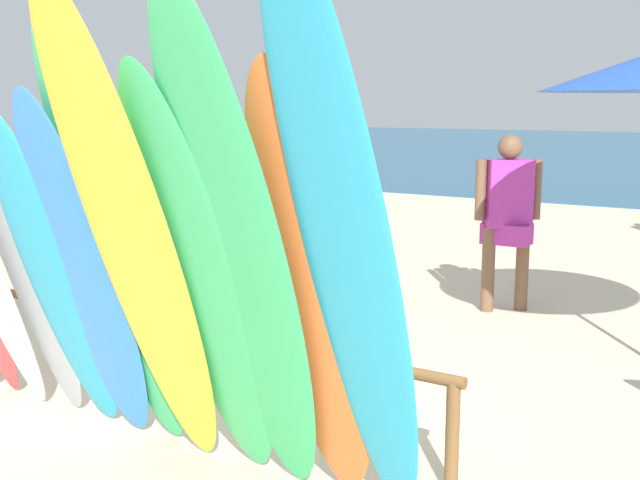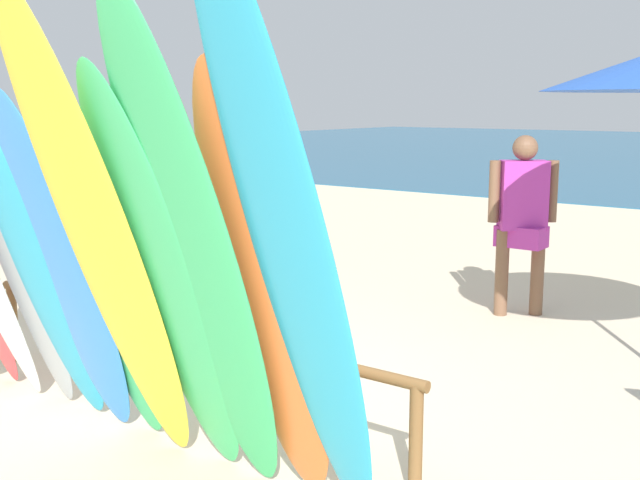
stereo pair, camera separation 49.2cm
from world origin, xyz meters
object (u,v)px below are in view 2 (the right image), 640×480
Objects in this scene: surfboard_blue_5 at (66,272)px; surfboard_green_9 at (197,259)px; surfboard_rack at (171,338)px; surfboard_teal_11 at (291,250)px; beachgoer_near_rack at (522,213)px; surfboard_green_6 at (91,242)px; surfboard_orange_10 at (266,299)px; surfboard_teal_4 at (40,273)px; surfboard_yellow_7 at (101,242)px; surfboard_green_8 at (165,284)px.

surfboard_blue_5 is 0.82× the size of surfboard_green_9.
surfboard_rack is 1.70× the size of surfboard_blue_5.
beachgoer_near_rack is at bearing 105.77° from surfboard_teal_11.
surfboard_green_9 is at bearing -2.94° from surfboard_green_6.
surfboard_orange_10 is 4.18m from beachgoer_near_rack.
surfboard_green_6 is (0.52, -0.02, 0.24)m from surfboard_teal_4.
surfboard_green_6 is at bearing 151.20° from surfboard_yellow_7.
surfboard_green_6 is at bearing -178.08° from surfboard_orange_10.
surfboard_teal_11 is (1.47, -0.11, 0.14)m from surfboard_green_6.
surfboard_teal_11 is (1.70, -0.11, 0.33)m from surfboard_blue_5.
surfboard_rack is 1.28× the size of surfboard_teal_11.
surfboard_blue_5 is at bearing -178.07° from surfboard_orange_10.
surfboard_green_9 is (0.29, -0.06, 0.17)m from surfboard_green_8.
surfboard_yellow_7 is at bearing -25.28° from surfboard_green_6.
surfboard_yellow_7 is 4.39m from beachgoer_near_rack.
surfboard_orange_10 reaches higher than surfboard_blue_5.
surfboard_green_8 is 0.90m from surfboard_teal_11.
surfboard_green_6 reaches higher than surfboard_rack.
surfboard_teal_11 is at bearing 3.84° from surfboard_green_9.
beachgoer_near_rack is at bearing 97.09° from surfboard_orange_10.
surfboard_teal_11 is (0.56, -0.01, 0.11)m from surfboard_green_9.
surfboard_teal_4 is at bearing 179.43° from surfboard_green_9.
surfboard_yellow_7 is at bearing -133.81° from beachgoer_near_rack.
surfboard_teal_11 is (1.15, 0.06, 0.08)m from surfboard_yellow_7.
surfboard_blue_5 is at bearing -3.34° from surfboard_teal_4.
surfboard_orange_10 is at bearing 157.36° from surfboard_teal_11.
surfboard_blue_5 reaches higher than surfboard_rack.
surfboard_green_9 is (1.14, -0.10, 0.22)m from surfboard_blue_5.
surfboard_green_8 is 0.80× the size of surfboard_teal_11.
surfboard_orange_10 is at bearing 2.29° from surfboard_teal_4.
surfboard_green_9 is (1.43, -0.13, 0.27)m from surfboard_teal_4.
surfboard_blue_5 is at bearing -174.77° from surfboard_green_6.
surfboard_green_8 is (0.62, -0.04, -0.13)m from surfboard_green_6.
surfboard_green_6 is 0.96× the size of surfboard_green_9.
surfboard_yellow_7 reaches higher than surfboard_teal_4.
surfboard_green_6 is (0.23, 0.01, 0.19)m from surfboard_blue_5.
surfboard_teal_4 is (-0.42, -0.61, 0.47)m from surfboard_rack.
surfboard_blue_5 is 0.95× the size of surfboard_orange_10.
surfboard_blue_5 is 0.85m from surfboard_green_8.
surfboard_teal_4 is at bearing -179.19° from surfboard_orange_10.
surfboard_green_6 is 0.89× the size of surfboard_teal_11.
beachgoer_near_rack is at bearing 83.90° from surfboard_green_6.
surfboard_blue_5 is at bearing -177.65° from surfboard_teal_11.
surfboard_green_9 is 4.30m from beachgoer_near_rack.
surfboard_teal_11 is at bearing -118.63° from beachgoer_near_rack.
surfboard_green_8 is at bearing 24.10° from surfboard_yellow_7.
surfboard_teal_11 reaches higher than surfboard_green_9.
beachgoer_near_rack is (0.95, 4.19, -0.06)m from surfboard_blue_5.
surfboard_rack is at bearing 117.23° from surfboard_yellow_7.
surfboard_orange_10 is (1.30, -0.60, 0.57)m from surfboard_rack.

